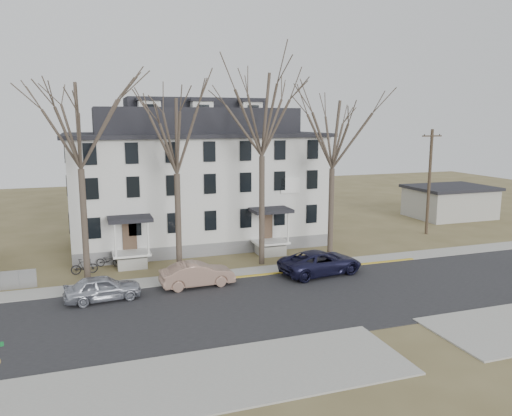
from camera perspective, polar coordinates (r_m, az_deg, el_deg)
name	(u,v)px	position (r m, az deg, el deg)	size (l,w,h in m)	color
ground	(305,314)	(27.50, 5.63, -12.01)	(120.00, 120.00, 0.00)	brown
main_road	(291,302)	(29.20, 3.98, -10.64)	(120.00, 10.00, 0.04)	#27272A
far_sidewalk	(257,272)	(34.50, 0.08, -7.33)	(120.00, 2.00, 0.08)	#A09F97
near_sidewalk_left	(172,386)	(21.03, -9.62, -19.42)	(20.00, 5.00, 0.08)	#A09F97
yellow_curb	(328,269)	(35.60, 8.25, -6.89)	(14.00, 0.25, 0.06)	gold
boarding_house	(196,179)	(42.29, -6.89, 3.28)	(20.80, 12.36, 12.05)	slate
distant_building	(450,202)	(57.29, 21.26, 0.69)	(8.50, 6.50, 3.35)	#A09F97
tree_far_left	(78,119)	(32.94, -19.68, 9.54)	(8.40, 8.40, 13.72)	#473B31
tree_mid_left	(176,131)	(33.44, -9.16, 8.72)	(7.80, 7.80, 12.74)	#473B31
tree_center	(262,108)	(34.97, 0.69, 11.32)	(9.00, 9.00, 14.70)	#473B31
tree_mid_right	(333,130)	(37.17, 8.80, 8.84)	(7.80, 7.80, 12.74)	#473B31
utility_pole_far	(429,181)	(47.55, 19.20, 2.96)	(2.00, 0.28, 9.50)	#3D3023
car_silver	(103,289)	(30.35, -17.11, -8.80)	(1.73, 4.31, 1.47)	#989CA8
car_tan	(197,275)	(31.61, -6.73, -7.60)	(1.61, 4.60, 1.52)	#916F5E
car_navy	(321,263)	(34.09, 7.41, -6.24)	(2.65, 5.74, 1.59)	#171732
bicycle_left	(109,261)	(36.98, -16.49, -5.82)	(0.61, 1.75, 0.92)	black
bicycle_right	(84,267)	(35.75, -19.03, -6.39)	(0.49, 1.75, 1.05)	black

